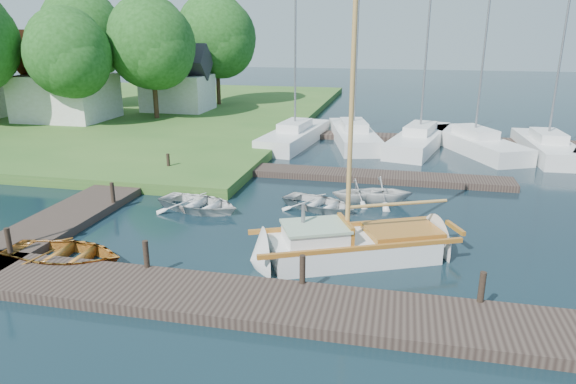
% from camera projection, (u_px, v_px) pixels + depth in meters
% --- Properties ---
extents(ground, '(160.00, 160.00, 0.00)m').
position_uv_depth(ground, '(288.00, 223.00, 18.72)').
color(ground, black).
rests_on(ground, ground).
extents(near_dock, '(18.00, 2.20, 0.30)m').
position_uv_depth(near_dock, '(237.00, 300.00, 13.09)').
color(near_dock, black).
rests_on(near_dock, ground).
extents(left_dock, '(2.20, 18.00, 0.30)m').
position_uv_depth(left_dock, '(118.00, 189.00, 22.18)').
color(left_dock, black).
rests_on(left_dock, ground).
extents(far_dock, '(14.00, 1.60, 0.30)m').
position_uv_depth(far_dock, '(359.00, 176.00, 24.31)').
color(far_dock, black).
rests_on(far_dock, ground).
extents(pontoon, '(30.00, 1.60, 0.30)m').
position_uv_depth(pontoon, '(503.00, 142.00, 31.50)').
color(pontoon, black).
rests_on(pontoon, ground).
extents(shore, '(50.00, 40.00, 0.50)m').
position_uv_depth(shore, '(31.00, 108.00, 44.90)').
color(shore, '#2E5A20').
rests_on(shore, ground).
extents(mooring_post_0, '(0.16, 0.16, 0.80)m').
position_uv_depth(mooring_post_0, '(9.00, 240.00, 15.40)').
color(mooring_post_0, black).
rests_on(mooring_post_0, near_dock).
extents(mooring_post_1, '(0.16, 0.16, 0.80)m').
position_uv_depth(mooring_post_1, '(146.00, 254.00, 14.47)').
color(mooring_post_1, black).
rests_on(mooring_post_1, near_dock).
extents(mooring_post_2, '(0.16, 0.16, 0.80)m').
position_uv_depth(mooring_post_2, '(302.00, 269.00, 13.54)').
color(mooring_post_2, black).
rests_on(mooring_post_2, near_dock).
extents(mooring_post_3, '(0.16, 0.16, 0.80)m').
position_uv_depth(mooring_post_3, '(482.00, 287.00, 12.61)').
color(mooring_post_3, black).
rests_on(mooring_post_3, near_dock).
extents(mooring_post_4, '(0.16, 0.16, 0.80)m').
position_uv_depth(mooring_post_4, '(113.00, 193.00, 19.95)').
color(mooring_post_4, black).
rests_on(mooring_post_4, left_dock).
extents(mooring_post_5, '(0.16, 0.16, 0.80)m').
position_uv_depth(mooring_post_5, '(168.00, 162.00, 24.60)').
color(mooring_post_5, black).
rests_on(mooring_post_5, left_dock).
extents(sailboat, '(7.33, 4.71, 9.83)m').
position_uv_depth(sailboat, '(358.00, 247.00, 15.78)').
color(sailboat, silver).
rests_on(sailboat, ground).
extents(dinghy, '(3.74, 2.67, 0.77)m').
position_uv_depth(dinghy, '(63.00, 251.00, 15.44)').
color(dinghy, '#936117').
rests_on(dinghy, ground).
extents(tender_a, '(3.94, 3.25, 0.71)m').
position_uv_depth(tender_a, '(199.00, 201.00, 20.01)').
color(tender_a, silver).
rests_on(tender_a, ground).
extents(tender_b, '(2.49, 2.30, 1.09)m').
position_uv_depth(tender_b, '(358.00, 190.00, 20.84)').
color(tender_b, silver).
rests_on(tender_b, ground).
extents(tender_c, '(3.73, 3.28, 0.64)m').
position_uv_depth(tender_c, '(319.00, 201.00, 20.14)').
color(tender_c, silver).
rests_on(tender_c, ground).
extents(tender_d, '(2.48, 2.19, 1.23)m').
position_uv_depth(tender_d, '(383.00, 189.00, 20.65)').
color(tender_d, silver).
rests_on(tender_d, ground).
extents(marina_boat_0, '(3.21, 8.43, 10.39)m').
position_uv_depth(marina_boat_0, '(295.00, 135.00, 31.72)').
color(marina_boat_0, silver).
rests_on(marina_boat_0, ground).
extents(marina_boat_1, '(4.11, 8.58, 10.56)m').
position_uv_depth(marina_boat_1, '(353.00, 134.00, 31.89)').
color(marina_boat_1, silver).
rests_on(marina_boat_1, ground).
extents(marina_boat_2, '(4.19, 8.99, 11.99)m').
position_uv_depth(marina_boat_2, '(420.00, 138.00, 30.68)').
color(marina_boat_2, silver).
rests_on(marina_boat_2, ground).
extents(marina_boat_3, '(5.41, 8.29, 11.54)m').
position_uv_depth(marina_boat_3, '(474.00, 142.00, 29.67)').
color(marina_boat_3, silver).
rests_on(marina_boat_3, ground).
extents(marina_boat_4, '(2.52, 7.45, 9.59)m').
position_uv_depth(marina_boat_4, '(547.00, 146.00, 28.57)').
color(marina_boat_4, silver).
rests_on(marina_boat_4, ground).
extents(house_a, '(6.30, 5.00, 6.29)m').
position_uv_depth(house_a, '(65.00, 85.00, 36.85)').
color(house_a, beige).
rests_on(house_a, shore).
extents(house_c, '(5.25, 4.00, 5.28)m').
position_uv_depth(house_c, '(178.00, 84.00, 41.31)').
color(house_c, beige).
rests_on(house_c, shore).
extents(tree_2, '(5.83, 5.75, 7.82)m').
position_uv_depth(tree_2, '(69.00, 54.00, 33.93)').
color(tree_2, '#332114').
rests_on(tree_2, shore).
extents(tree_3, '(6.41, 6.38, 8.74)m').
position_uv_depth(tree_3, '(152.00, 44.00, 36.66)').
color(tree_3, '#332114').
rests_on(tree_3, shore).
extents(tree_4, '(7.01, 7.01, 9.66)m').
position_uv_depth(tree_4, '(84.00, 35.00, 41.86)').
color(tree_4, '#332114').
rests_on(tree_4, shore).
extents(tree_7, '(6.83, 6.83, 9.38)m').
position_uv_depth(tree_7, '(217.00, 37.00, 43.57)').
color(tree_7, '#332114').
rests_on(tree_7, shore).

